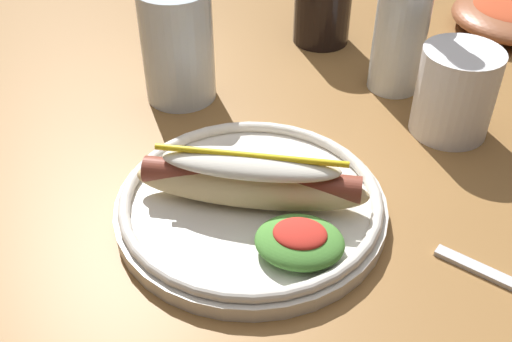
{
  "coord_description": "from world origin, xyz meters",
  "views": [
    {
      "loc": [
        0.14,
        -0.58,
        1.15
      ],
      "look_at": [
        0.06,
        -0.11,
        0.77
      ],
      "focal_mm": 42.54,
      "sensor_mm": 36.0,
      "label": 1
    }
  ],
  "objects_px": {
    "hot_dog_plate": "(253,199)",
    "water_cup": "(178,45)",
    "glass_bottle": "(403,18)",
    "extra_cup": "(455,92)"
  },
  "relations": [
    {
      "from": "hot_dog_plate",
      "to": "glass_bottle",
      "type": "relative_size",
      "value": 1.04
    },
    {
      "from": "hot_dog_plate",
      "to": "extra_cup",
      "type": "height_order",
      "value": "extra_cup"
    },
    {
      "from": "hot_dog_plate",
      "to": "water_cup",
      "type": "distance_m",
      "value": 0.25
    },
    {
      "from": "hot_dog_plate",
      "to": "extra_cup",
      "type": "bearing_deg",
      "value": 42.74
    },
    {
      "from": "hot_dog_plate",
      "to": "water_cup",
      "type": "relative_size",
      "value": 1.9
    },
    {
      "from": "hot_dog_plate",
      "to": "water_cup",
      "type": "height_order",
      "value": "water_cup"
    },
    {
      "from": "hot_dog_plate",
      "to": "glass_bottle",
      "type": "bearing_deg",
      "value": 63.56
    },
    {
      "from": "water_cup",
      "to": "extra_cup",
      "type": "bearing_deg",
      "value": -4.04
    },
    {
      "from": "extra_cup",
      "to": "glass_bottle",
      "type": "xyz_separation_m",
      "value": [
        -0.06,
        0.09,
        0.04
      ]
    },
    {
      "from": "glass_bottle",
      "to": "water_cup",
      "type": "bearing_deg",
      "value": -165.78
    }
  ]
}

